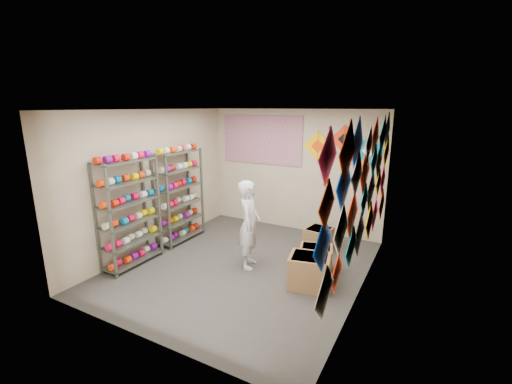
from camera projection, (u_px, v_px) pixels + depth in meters
The scene contains 12 objects.
ground at pixel (243, 266), 6.07m from camera, with size 4.50×4.50×0.00m, color #322F2B.
room_walls at pixel (242, 175), 5.67m from camera, with size 4.50×4.50×4.50m.
shelf_rack_front at pixel (129, 213), 5.93m from camera, with size 0.40×1.10×1.90m, color #4C5147.
shelf_rack_back at pixel (179, 196), 7.04m from camera, with size 0.40×1.10×1.90m, color #4C5147.
string_spools at pixel (156, 199), 6.46m from camera, with size 0.12×2.36×0.12m.
kite_wall_display at pixel (365, 187), 4.80m from camera, with size 0.06×4.27×2.06m.
back_wall_kites at pixel (342, 146), 7.01m from camera, with size 1.69×0.02×0.81m.
poster at pixel (261, 140), 7.85m from camera, with size 2.00×0.01×1.10m, color #5A499E.
shopkeeper at pixel (249, 224), 5.89m from camera, with size 0.54×0.66×1.55m, color silver.
carton_a at pixel (309, 271), 5.32m from camera, with size 0.62×0.51×0.51m, color brown.
carton_b at pixel (316, 259), 5.83m from camera, with size 0.54×0.44×0.44m, color brown.
carton_c at pixel (318, 239), 6.73m from camera, with size 0.46×0.50×0.44m, color brown.
Camera 1 is at (2.84, -4.79, 2.76)m, focal length 24.00 mm.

